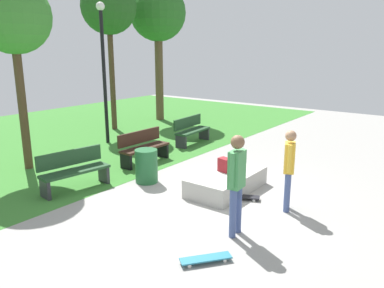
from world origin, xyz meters
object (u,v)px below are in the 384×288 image
(lamp_post, at_px, (103,61))
(park_bench_center_lawn, at_px, (191,130))
(concrete_ledge, at_px, (227,182))
(skater_performing_trick, at_px, (237,177))
(skater_watching, at_px, (289,164))
(skateboard_spare, at_px, (206,258))
(tree_young_birch, at_px, (158,15))
(tree_broad_elm, at_px, (109,8))
(tree_tall_oak, at_px, (13,18))
(park_bench_near_path, at_px, (143,146))
(backpack_on_ledge, at_px, (225,165))
(trash_bin, at_px, (146,166))
(park_bench_far_left, at_px, (74,169))
(skateboard_by_ledge, at_px, (241,196))

(lamp_post, bearing_deg, park_bench_center_lawn, -55.49)
(concrete_ledge, xyz_separation_m, skater_performing_trick, (-1.73, -1.25, 0.85))
(skater_watching, height_order, skateboard_spare, skater_watching)
(skateboard_spare, relative_size, lamp_post, 0.16)
(tree_young_birch, bearing_deg, tree_broad_elm, 178.79)
(tree_tall_oak, bearing_deg, skater_performing_trick, -89.36)
(skater_watching, relative_size, skateboard_spare, 2.19)
(park_bench_near_path, bearing_deg, lamp_post, 69.90)
(tree_tall_oak, bearing_deg, skateboard_spare, -98.46)
(backpack_on_ledge, distance_m, park_bench_near_path, 2.99)
(park_bench_center_lawn, bearing_deg, tree_tall_oak, 158.69)
(concrete_ledge, height_order, backpack_on_ledge, backpack_on_ledge)
(concrete_ledge, relative_size, trash_bin, 2.43)
(park_bench_far_left, bearing_deg, skateboard_spare, -99.95)
(tree_broad_elm, relative_size, lamp_post, 1.25)
(park_bench_far_left, relative_size, tree_young_birch, 0.28)
(tree_young_birch, xyz_separation_m, tree_tall_oak, (-7.64, -1.97, -0.66))
(park_bench_center_lawn, bearing_deg, skateboard_spare, -141.40)
(skateboard_by_ledge, distance_m, trash_bin, 2.46)
(concrete_ledge, height_order, tree_broad_elm, tree_broad_elm)
(park_bench_near_path, height_order, trash_bin, park_bench_near_path)
(backpack_on_ledge, height_order, skateboard_by_ledge, backpack_on_ledge)
(skater_performing_trick, bearing_deg, skateboard_by_ledge, 25.93)
(tree_young_birch, height_order, tree_tall_oak, tree_young_birch)
(skateboard_by_ledge, xyz_separation_m, tree_tall_oak, (-1.54, 5.76, 3.86))
(skater_performing_trick, distance_m, tree_young_birch, 11.88)
(skateboard_spare, height_order, park_bench_far_left, park_bench_far_left)
(tree_tall_oak, bearing_deg, park_bench_far_left, -95.75)
(skateboard_spare, distance_m, tree_young_birch, 12.96)
(park_bench_far_left, xyz_separation_m, tree_broad_elm, (5.17, 4.39, 4.18))
(backpack_on_ledge, height_order, skateboard_spare, backpack_on_ledge)
(skater_watching, height_order, park_bench_center_lawn, skater_watching)
(skater_performing_trick, bearing_deg, backpack_on_ledge, 36.88)
(concrete_ledge, distance_m, backpack_on_ledge, 0.39)
(tree_tall_oak, bearing_deg, concrete_ledge, -71.02)
(park_bench_center_lawn, distance_m, lamp_post, 3.70)
(skateboard_by_ledge, bearing_deg, tree_tall_oak, 104.94)
(skater_performing_trick, xyz_separation_m, park_bench_near_path, (2.19, 4.32, -0.58))
(concrete_ledge, bearing_deg, tree_young_birch, 50.94)
(backpack_on_ledge, relative_size, skateboard_spare, 0.42)
(backpack_on_ledge, height_order, tree_broad_elm, tree_broad_elm)
(tree_young_birch, bearing_deg, park_bench_near_path, -142.48)
(skateboard_by_ledge, bearing_deg, skateboard_spare, -162.02)
(park_bench_far_left, height_order, park_bench_near_path, same)
(tree_tall_oak, distance_m, tree_broad_elm, 5.38)
(concrete_ledge, xyz_separation_m, tree_tall_oak, (-1.80, 5.23, 3.71))
(backpack_on_ledge, height_order, skater_watching, skater_watching)
(tree_broad_elm, bearing_deg, concrete_ledge, -113.34)
(skater_watching, bearing_deg, park_bench_far_left, 112.83)
(skateboard_spare, bearing_deg, backpack_on_ledge, 27.04)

